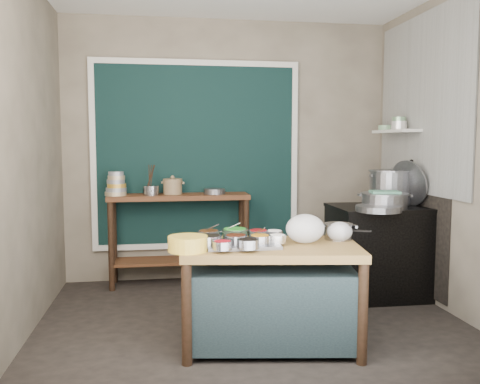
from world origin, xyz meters
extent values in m
cube|color=black|center=(0.00, 0.00, -0.01)|extent=(3.50, 3.00, 0.02)
cube|color=gray|center=(0.00, 1.51, 1.40)|extent=(3.50, 0.02, 2.80)
cube|color=gray|center=(-1.76, 0.00, 1.40)|extent=(0.02, 3.00, 2.80)
cube|color=gray|center=(1.76, 0.00, 1.40)|extent=(0.02, 3.00, 2.80)
cube|color=black|center=(-0.35, 1.47, 1.35)|extent=(2.10, 0.02, 1.90)
cube|color=#B2B2AA|center=(1.74, 0.55, 1.85)|extent=(0.02, 1.70, 1.70)
cube|color=black|center=(1.74, 0.65, 0.70)|extent=(0.01, 1.30, 1.30)
cube|color=beige|center=(1.63, 0.85, 1.60)|extent=(0.22, 0.70, 0.03)
cube|color=brown|center=(0.05, -0.50, 0.38)|extent=(1.34, 0.89, 0.75)
cube|color=#502817|center=(-0.55, 1.28, 0.47)|extent=(1.45, 0.40, 0.95)
cube|color=black|center=(1.35, 0.55, 0.42)|extent=(0.90, 0.68, 0.85)
cube|color=black|center=(1.35, 0.55, 0.86)|extent=(0.92, 0.69, 0.03)
cube|color=gray|center=(-0.17, -0.50, 0.76)|extent=(0.52, 0.37, 0.02)
cylinder|color=gray|center=(-0.16, -0.70, 0.80)|extent=(0.15, 0.15, 0.06)
cylinder|color=gray|center=(-0.22, -0.56, 0.81)|extent=(0.16, 0.16, 0.07)
cylinder|color=gray|center=(-0.02, -0.36, 0.80)|extent=(0.15, 0.15, 0.06)
cylinder|color=gray|center=(0.09, -0.38, 0.80)|extent=(0.13, 0.13, 0.06)
cylinder|color=gray|center=(-0.40, -0.55, 0.81)|extent=(0.17, 0.17, 0.07)
cylinder|color=gray|center=(-0.33, -0.71, 0.80)|extent=(0.13, 0.13, 0.06)
cylinder|color=gray|center=(-0.20, -0.35, 0.81)|extent=(0.19, 0.19, 0.08)
cylinder|color=gray|center=(-0.05, -0.57, 0.80)|extent=(0.15, 0.15, 0.06)
cylinder|color=gray|center=(-0.39, -0.35, 0.81)|extent=(0.16, 0.16, 0.07)
cylinder|color=silver|center=(0.08, -0.54, 0.80)|extent=(0.12, 0.12, 0.06)
cylinder|color=gold|center=(-0.56, -0.62, 0.80)|extent=(0.34, 0.34, 0.10)
ellipsoid|color=white|center=(0.30, -0.47, 0.86)|extent=(0.35, 0.32, 0.21)
ellipsoid|color=white|center=(0.58, -0.44, 0.82)|extent=(0.21, 0.18, 0.14)
cylinder|color=tan|center=(-1.18, 1.24, 0.97)|extent=(0.22, 0.22, 0.04)
cylinder|color=gray|center=(-1.18, 1.24, 1.01)|extent=(0.21, 0.21, 0.04)
cylinder|color=gold|center=(-1.18, 1.24, 1.05)|extent=(0.19, 0.19, 0.04)
cylinder|color=gray|center=(-1.18, 1.24, 1.09)|extent=(0.18, 0.18, 0.04)
cylinder|color=tan|center=(-1.18, 1.24, 1.13)|extent=(0.17, 0.17, 0.04)
cylinder|color=gray|center=(-1.18, 1.24, 1.17)|extent=(0.15, 0.15, 0.04)
cylinder|color=gray|center=(-0.84, 1.24, 1.00)|extent=(0.18, 0.18, 0.10)
cylinder|color=gray|center=(-0.18, 1.26, 0.98)|extent=(0.30, 0.30, 0.06)
cylinder|color=gray|center=(1.62, 0.53, 1.10)|extent=(0.24, 0.46, 0.44)
cube|color=#4E8B75|center=(1.30, 0.36, 1.03)|extent=(0.29, 0.24, 0.02)
cylinder|color=gray|center=(1.16, 0.17, 0.91)|extent=(0.52, 0.52, 0.05)
cylinder|color=silver|center=(1.63, 0.79, 1.64)|extent=(0.16, 0.16, 0.04)
cylinder|color=silver|center=(1.63, 0.79, 1.68)|extent=(0.15, 0.15, 0.04)
cylinder|color=gray|center=(1.63, 0.79, 1.72)|extent=(0.14, 0.14, 0.04)
cylinder|color=gray|center=(1.63, 1.10, 1.64)|extent=(0.20, 0.20, 0.05)
camera|label=1|loc=(-0.73, -4.01, 1.47)|focal=38.00mm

